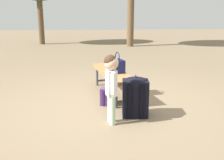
# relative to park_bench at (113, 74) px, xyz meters

# --- Properties ---
(ground_plane) EXTENTS (40.00, 40.00, 0.00)m
(ground_plane) POSITION_rel_park_bench_xyz_m (0.60, -0.08, -0.39)
(ground_plane) COLOR #7F6B51
(ground_plane) RESTS_ON ground
(park_bench) EXTENTS (1.65, 0.71, 0.45)m
(park_bench) POSITION_rel_park_bench_xyz_m (0.00, 0.00, 0.00)
(park_bench) COLOR #9E6B3D
(park_bench) RESTS_ON ground
(handbag) EXTENTS (0.36, 0.27, 0.37)m
(handbag) POSITION_rel_park_bench_xyz_m (0.09, 0.08, 0.18)
(handbag) COLOR #191E4C
(handbag) RESTS_ON park_bench
(child_standing) EXTENTS (0.25, 0.19, 0.96)m
(child_standing) POSITION_rel_park_bench_xyz_m (1.31, -0.11, 0.25)
(child_standing) COLOR #B2D8B2
(child_standing) RESTS_ON ground
(backpack_large) EXTENTS (0.35, 0.39, 0.63)m
(backpack_large) POSITION_rel_park_bench_xyz_m (1.05, 0.26, -0.08)
(backpack_large) COLOR black
(backpack_large) RESTS_ON ground
(backpack_small) EXTENTS (0.21, 0.23, 0.33)m
(backpack_small) POSITION_rel_park_bench_xyz_m (0.57, -0.14, -0.23)
(backpack_small) COLOR #4C2D66
(backpack_small) RESTS_ON ground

